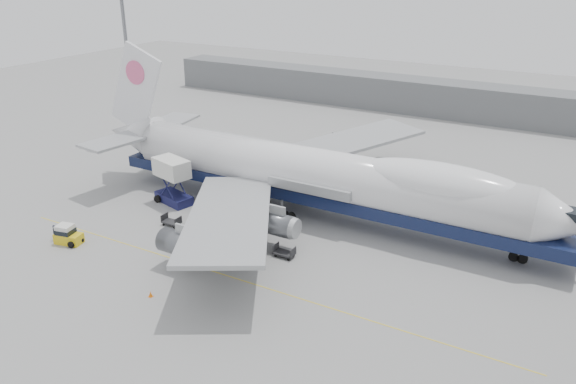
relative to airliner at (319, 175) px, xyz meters
The scene contains 14 objects.
ground 13.27m from the airliner, 93.08° to the right, with size 260.00×260.00×0.00m, color gray.
apron_line 18.87m from the airliner, 92.05° to the right, with size 60.00×0.15×0.01m, color gold.
hangar 59.01m from the airliner, 100.40° to the left, with size 110.00×8.00×7.00m, color slate.
floodlight_mast 45.14m from the airliner, 164.28° to the left, with size 2.40×2.40×25.43m.
airliner is the anchor object (origin of this frame).
catering_truck 19.89m from the airliner, 162.84° to the right, with size 6.01×4.81×6.21m.
baggage_tug 30.76m from the airliner, 136.15° to the right, with size 3.37×2.27×2.26m.
ground_worker 32.24m from the airliner, 138.26° to the right, with size 0.69×0.45×1.89m, color black.
traffic_cone 26.13m from the airliner, 103.20° to the right, with size 0.42×0.42×0.62m.
dolly_0 19.23m from the airliner, 141.54° to the right, with size 2.30×1.35×1.30m.
dolly_1 16.40m from the airliner, 132.28° to the right, with size 2.30×1.35×1.30m.
dolly_2 14.17m from the airliner, 119.24° to the right, with size 2.30×1.35×1.30m.
dolly_3 12.84m from the airliner, 101.87° to the right, with size 2.30×1.35×1.30m.
dolly_4 12.71m from the airliner, 82.06° to the right, with size 2.30×1.35×1.30m.
Camera 1 is at (29.53, -46.98, 30.63)m, focal length 35.00 mm.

